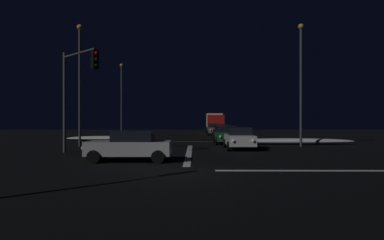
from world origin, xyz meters
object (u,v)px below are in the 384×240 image
traffic_signal_nw (76,82)px  streetlamp_left_far (122,95)px  sedan_white (239,138)px  box_truck (215,122)px  sedan_black (223,132)px  sedan_green (226,135)px  streetlamp_right_near (301,76)px  sedan_silver_crossing (130,146)px  sedan_orange (221,130)px  streetlamp_left_near (80,77)px  sedan_gray (215,129)px

traffic_signal_nw → streetlamp_left_far: streetlamp_left_far is taller
sedan_white → box_truck: (-0.04, 30.81, 0.91)m
streetlamp_left_far → sedan_black: bearing=-30.2°
sedan_green → streetlamp_right_near: streetlamp_right_near is taller
sedan_white → box_truck: bearing=90.1°
sedan_green → sedan_silver_crossing: bearing=-114.8°
sedan_green → traffic_signal_nw: size_ratio=0.68×
sedan_green → traffic_signal_nw: 14.16m
sedan_orange → streetlamp_left_near: 19.72m
sedan_orange → sedan_gray: 6.31m
sedan_white → sedan_green: bearing=94.5°
sedan_gray → streetlamp_right_near: size_ratio=0.45×
sedan_silver_crossing → streetlamp_left_near: bearing=120.1°
box_truck → traffic_signal_nw: bearing=-106.6°
streetlamp_right_near → streetlamp_left_near: bearing=-180.0°
sedan_gray → streetlamp_right_near: bearing=-75.1°
sedan_black → sedan_silver_crossing: 19.97m
sedan_white → streetlamp_right_near: bearing=26.4°
sedan_green → box_truck: size_ratio=0.52×
box_truck → streetlamp_left_far: bearing=-134.9°
streetlamp_left_near → streetlamp_right_near: bearing=0.0°
sedan_gray → traffic_signal_nw: 29.39m
sedan_orange → sedan_silver_crossing: bearing=-104.5°
sedan_green → traffic_signal_nw: traffic_signal_nw is taller
sedan_green → sedan_gray: size_ratio=1.00×
streetlamp_left_far → sedan_orange: bearing=-5.7°
sedan_gray → sedan_black: bearing=-89.1°
sedan_orange → sedan_white: bearing=-89.8°
streetlamp_left_far → sedan_white: bearing=-56.6°
sedan_black → sedan_gray: bearing=90.9°
streetlamp_left_far → streetlamp_right_near: bearing=-42.6°
sedan_gray → streetlamp_left_near: bearing=-119.2°
traffic_signal_nw → sedan_white: bearing=20.1°
sedan_silver_crossing → streetlamp_left_near: (-5.78, 9.95, 4.70)m
sedan_black → box_truck: size_ratio=0.52×
sedan_white → streetlamp_right_near: (5.15, 2.55, 4.71)m
sedan_orange → streetlamp_right_near: 16.36m
box_truck → traffic_signal_nw: traffic_signal_nw is taller
sedan_gray → streetlamp_right_near: 22.31m
sedan_white → sedan_black: bearing=91.3°
sedan_black → traffic_signal_nw: 18.77m
sedan_gray → streetlamp_left_near: (-11.78, -21.08, 4.70)m
sedan_orange → box_truck: (0.01, 13.47, 0.91)m
box_truck → streetlamp_left_near: streetlamp_left_near is taller
sedan_green → sedan_black: same height
traffic_signal_nw → streetlamp_right_near: (15.53, 6.35, 1.11)m
sedan_green → sedan_black: 5.96m
sedan_white → sedan_gray: same height
sedan_white → streetlamp_right_near: streetlamp_right_near is taller
sedan_black → streetlamp_right_near: bearing=-59.1°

